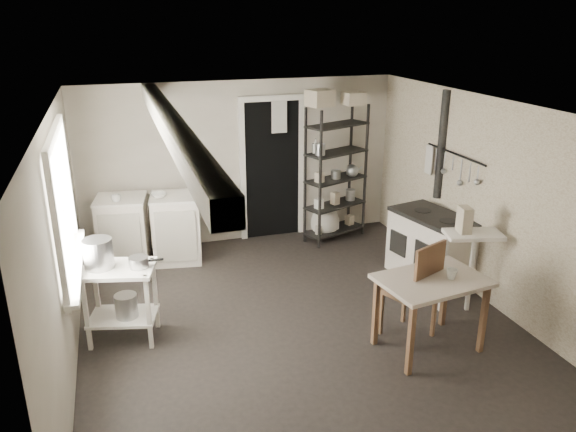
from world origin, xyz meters
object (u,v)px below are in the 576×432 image
object	(u,v)px
shelf_rack	(336,176)
work_table	(429,314)
prep_table	(122,303)
stockpot	(98,254)
flour_sack	(325,223)
stove	(432,246)
base_cabinets	(150,229)
chair	(409,293)

from	to	relation	value
shelf_rack	work_table	bearing A→B (deg)	-115.32
prep_table	shelf_rack	distance (m)	3.66
stockpot	flour_sack	bearing A→B (deg)	31.31
prep_table	stove	distance (m)	3.72
stockpot	base_cabinets	distance (m)	1.98
work_table	chair	distance (m)	0.30
stove	base_cabinets	bearing A→B (deg)	141.94
prep_table	work_table	bearing A→B (deg)	-20.92
stockpot	chair	world-z (taller)	stockpot
base_cabinets	work_table	world-z (taller)	base_cabinets
chair	flour_sack	bearing A→B (deg)	63.60
shelf_rack	chair	bearing A→B (deg)	-117.35
stockpot	flour_sack	size ratio (longest dim) A/B	0.61
prep_table	shelf_rack	xyz separation A→B (m)	(3.08, 1.91, 0.55)
stockpot	flour_sack	distance (m)	3.71
shelf_rack	work_table	distance (m)	3.06
base_cabinets	work_table	distance (m)	3.83
stockpot	chair	xyz separation A→B (m)	(2.95, -0.87, -0.45)
stockpot	prep_table	bearing A→B (deg)	-16.35
prep_table	chair	distance (m)	2.90
flour_sack	prep_table	bearing A→B (deg)	-146.59
shelf_rack	flour_sack	bearing A→B (deg)	145.11
chair	flour_sack	world-z (taller)	chair
stockpot	flour_sack	xyz separation A→B (m)	(3.11, 1.89, -0.70)
chair	flour_sack	size ratio (longest dim) A/B	2.13
stove	chair	world-z (taller)	chair
shelf_rack	work_table	world-z (taller)	shelf_rack
shelf_rack	stove	distance (m)	1.83
prep_table	stockpot	xyz separation A→B (m)	(-0.17, 0.05, 0.54)
work_table	chair	size ratio (longest dim) A/B	0.93
stove	flour_sack	world-z (taller)	stove
stockpot	stove	bearing A→B (deg)	3.27
stockpot	flour_sack	world-z (taller)	stockpot
stove	work_table	size ratio (longest dim) A/B	1.07
base_cabinets	stockpot	bearing A→B (deg)	-99.19
base_cabinets	stove	size ratio (longest dim) A/B	1.29
stockpot	base_cabinets	xyz separation A→B (m)	(0.60, 1.82, -0.48)
shelf_rack	stove	world-z (taller)	shelf_rack
prep_table	work_table	world-z (taller)	prep_table
work_table	flour_sack	xyz separation A→B (m)	(0.09, 3.03, -0.14)
stove	flour_sack	size ratio (longest dim) A/B	2.12
stockpot	base_cabinets	world-z (taller)	stockpot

